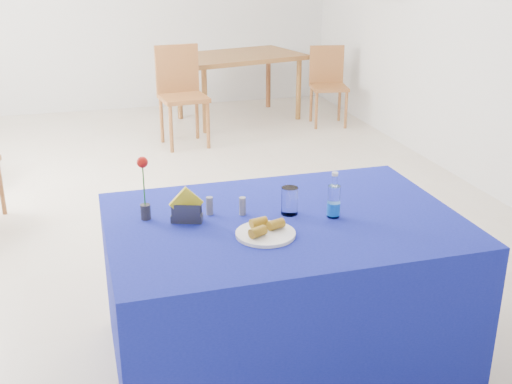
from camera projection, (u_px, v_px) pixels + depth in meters
floor at (181, 211)px, 4.96m from camera, size 7.00×7.00×0.00m
plate at (266, 234)px, 2.75m from camera, size 0.26×0.26×0.01m
drinking_glass at (290, 201)px, 2.95m from camera, size 0.08×0.08×0.13m
salt_shaker at (210, 206)px, 2.95m from camera, size 0.03×0.03×0.08m
pepper_shaker at (242, 206)px, 2.95m from camera, size 0.03×0.03×0.08m
blue_table at (283, 291)px, 3.06m from camera, size 1.60×1.10×0.76m
water_bottle at (334, 202)px, 2.92m from camera, size 0.06×0.06×0.21m
napkin_holder at (187, 212)px, 2.87m from camera, size 0.16×0.10×0.17m
rose_vase at (144, 189)px, 2.87m from camera, size 0.05×0.05×0.30m
oak_table at (239, 61)px, 7.34m from camera, size 1.56×1.19×0.76m
chair_bg_left at (181, 88)px, 6.46m from camera, size 0.49×0.49×0.99m
chair_bg_right at (328, 80)px, 7.23m from camera, size 0.45×0.45×0.87m
banana_pieces at (264, 226)px, 2.76m from camera, size 0.18×0.16×0.04m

